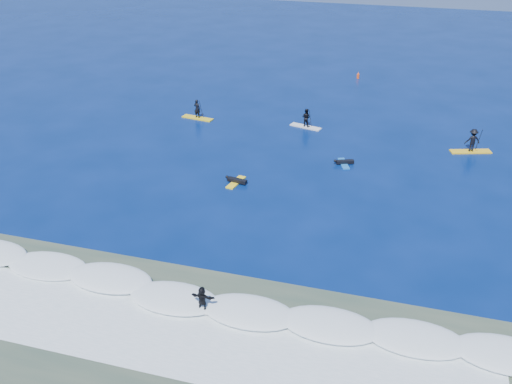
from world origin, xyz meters
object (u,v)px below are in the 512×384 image
(sup_paddler_left, at_px, (197,112))
(sup_paddler_right, at_px, (472,142))
(prone_paddler_far, at_px, (344,163))
(wave_surfer, at_px, (202,300))
(marker_buoy, at_px, (358,76))
(prone_paddler_near, at_px, (236,181))
(sup_paddler_center, at_px, (306,119))

(sup_paddler_left, bearing_deg, sup_paddler_right, 6.71)
(sup_paddler_left, bearing_deg, prone_paddler_far, -14.04)
(sup_paddler_left, xyz_separation_m, wave_surfer, (10.34, -25.76, 0.15))
(prone_paddler_far, distance_m, marker_buoy, 23.37)
(sup_paddler_left, relative_size, sup_paddler_right, 0.92)
(sup_paddler_left, bearing_deg, marker_buoy, 62.56)
(prone_paddler_near, bearing_deg, prone_paddler_far, -42.85)
(sup_paddler_right, height_order, prone_paddler_near, sup_paddler_right)
(prone_paddler_near, bearing_deg, sup_paddler_left, 42.64)
(sup_paddler_left, height_order, wave_surfer, sup_paddler_left)
(sup_paddler_center, height_order, prone_paddler_far, sup_paddler_center)
(sup_paddler_right, height_order, prone_paddler_far, sup_paddler_right)
(sup_paddler_center, bearing_deg, wave_surfer, -74.69)
(sup_paddler_left, height_order, prone_paddler_near, sup_paddler_left)
(sup_paddler_center, relative_size, prone_paddler_far, 1.43)
(sup_paddler_right, xyz_separation_m, prone_paddler_far, (-9.52, -5.19, -0.75))
(wave_surfer, relative_size, marker_buoy, 2.66)
(sup_paddler_center, relative_size, wave_surfer, 1.48)
(prone_paddler_near, xyz_separation_m, prone_paddler_far, (7.01, 5.36, -0.01))
(prone_paddler_near, distance_m, prone_paddler_far, 8.83)
(sup_paddler_center, distance_m, wave_surfer, 26.37)
(prone_paddler_near, bearing_deg, marker_buoy, -0.52)
(sup_paddler_right, height_order, marker_buoy, sup_paddler_right)
(sup_paddler_left, distance_m, marker_buoy, 21.26)
(sup_paddler_left, distance_m, prone_paddler_near, 13.83)
(marker_buoy, bearing_deg, wave_surfer, -93.14)
(sup_paddler_right, xyz_separation_m, marker_buoy, (-11.35, 18.11, -0.57))
(wave_surfer, bearing_deg, prone_paddler_near, 101.47)
(sup_paddler_left, xyz_separation_m, marker_buoy, (12.70, 17.06, -0.34))
(wave_surfer, distance_m, marker_buoy, 42.89)
(sup_paddler_center, height_order, sup_paddler_right, sup_paddler_right)
(prone_paddler_near, height_order, wave_surfer, wave_surfer)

